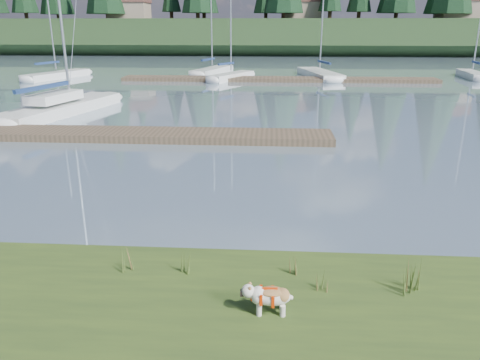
{
  "coord_description": "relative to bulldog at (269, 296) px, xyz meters",
  "views": [
    {
      "loc": [
        1.5,
        -9.67,
        4.51
      ],
      "look_at": [
        0.88,
        -0.5,
        1.44
      ],
      "focal_mm": 35.0,
      "sensor_mm": 36.0,
      "label": 1
    }
  ],
  "objects": [
    {
      "name": "ground",
      "position": [
        -1.53,
        33.55,
        -0.64
      ],
      "size": [
        200.0,
        200.0,
        0.0
      ],
      "primitive_type": "plane",
      "color": "gray",
      "rests_on": "ground"
    },
    {
      "name": "ridge",
      "position": [
        -1.53,
        76.55,
        1.86
      ],
      "size": [
        200.0,
        20.0,
        5.0
      ],
      "primitive_type": "cube",
      "color": "#1D3017",
      "rests_on": "ground"
    },
    {
      "name": "bulldog",
      "position": [
        0.0,
        0.0,
        0.0
      ],
      "size": [
        0.77,
        0.35,
        0.46
      ],
      "rotation": [
        0.0,
        0.0,
        3.17
      ],
      "color": "silver",
      "rests_on": "bank"
    },
    {
      "name": "sailboat_main",
      "position": [
        -10.93,
        18.47,
        -0.22
      ],
      "size": [
        3.99,
        9.85,
        13.83
      ],
      "rotation": [
        0.0,
        0.0,
        1.35
      ],
      "color": "white",
      "rests_on": "ground"
    },
    {
      "name": "dock_near",
      "position": [
        -5.53,
        12.55,
        -0.49
      ],
      "size": [
        16.0,
        2.0,
        0.3
      ],
      "primitive_type": "cube",
      "color": "#4C3D2C",
      "rests_on": "ground"
    },
    {
      "name": "dock_far",
      "position": [
        0.47,
        33.55,
        -0.49
      ],
      "size": [
        26.0,
        2.2,
        0.3
      ],
      "primitive_type": "cube",
      "color": "#4C3D2C",
      "rests_on": "ground"
    },
    {
      "name": "sailboat_bg_0",
      "position": [
        -18.54,
        34.8,
        -0.32
      ],
      "size": [
        3.9,
        7.84,
        11.27
      ],
      "rotation": [
        0.0,
        0.0,
        1.25
      ],
      "color": "white",
      "rests_on": "ground"
    },
    {
      "name": "sailboat_bg_1",
      "position": [
        -5.54,
        39.77,
        -0.31
      ],
      "size": [
        3.7,
        8.16,
        11.98
      ],
      "rotation": [
        0.0,
        0.0,
        1.3
      ],
      "color": "white",
      "rests_on": "ground"
    },
    {
      "name": "sailboat_bg_2",
      "position": [
        -3.26,
        34.61,
        -0.31
      ],
      "size": [
        4.05,
        6.34,
        9.88
      ],
      "rotation": [
        0.0,
        0.0,
        1.1
      ],
      "color": "white",
      "rests_on": "ground"
    },
    {
      "name": "sailboat_bg_3",
      "position": [
        4.0,
        37.46,
        -0.32
      ],
      "size": [
        3.77,
        9.63,
        13.72
      ],
      "rotation": [
        0.0,
        0.0,
        1.78
      ],
      "color": "white",
      "rests_on": "ground"
    },
    {
      "name": "sailboat_bg_4",
      "position": [
        17.48,
        37.4,
        -0.31
      ],
      "size": [
        1.96,
        6.59,
        9.75
      ],
      "rotation": [
        0.0,
        0.0,
        1.46
      ],
      "color": "white",
      "rests_on": "ground"
    },
    {
      "name": "weed_0",
      "position": [
        -1.45,
        1.1,
        -0.07
      ],
      "size": [
        0.17,
        0.14,
        0.52
      ],
      "color": "#475B23",
      "rests_on": "bank"
    },
    {
      "name": "weed_1",
      "position": [
        0.4,
        1.17,
        -0.11
      ],
      "size": [
        0.17,
        0.14,
        0.42
      ],
      "color": "#475B23",
      "rests_on": "bank"
    },
    {
      "name": "weed_2",
      "position": [
        2.22,
        0.68,
        -0.02
      ],
      "size": [
        0.17,
        0.14,
        0.65
      ],
      "color": "#475B23",
      "rests_on": "bank"
    },
    {
      "name": "weed_3",
      "position": [
        -2.53,
        1.13,
        -0.06
      ],
      "size": [
        0.17,
        0.14,
        0.55
      ],
      "color": "#475B23",
      "rests_on": "bank"
    },
    {
      "name": "weed_4",
      "position": [
        0.85,
        0.7,
        -0.12
      ],
      "size": [
        0.17,
        0.14,
        0.4
      ],
      "color": "#475B23",
      "rests_on": "bank"
    },
    {
      "name": "weed_5",
      "position": [
        2.39,
        0.79,
        -0.02
      ],
      "size": [
        0.17,
        0.14,
        0.65
      ],
      "color": "#475B23",
      "rests_on": "bank"
    },
    {
      "name": "mud_lip",
      "position": [
        -1.53,
        1.95,
        -0.57
      ],
      "size": [
        60.0,
        0.5,
        0.14
      ],
      "primitive_type": "cube",
      "color": "#33281C",
      "rests_on": "ground"
    },
    {
      "name": "house_0",
      "position": [
        -23.53,
        73.55,
        6.67
      ],
      "size": [
        6.3,
        5.3,
        4.65
      ],
      "color": "gray",
      "rests_on": "ridge"
    },
    {
      "name": "house_1",
      "position": [
        4.47,
        74.55,
        6.67
      ],
      "size": [
        6.3,
        5.3,
        4.65
      ],
      "color": "gray",
      "rests_on": "ridge"
    },
    {
      "name": "house_2",
      "position": [
        28.47,
        72.55,
        6.67
      ],
      "size": [
        6.3,
        5.3,
        4.65
      ],
      "color": "gray",
      "rests_on": "ridge"
    }
  ]
}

